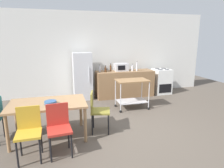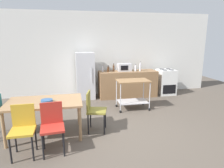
# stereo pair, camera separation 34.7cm
# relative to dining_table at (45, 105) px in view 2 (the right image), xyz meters

# --- Properties ---
(ground_plane) EXTENTS (12.00, 12.00, 0.00)m
(ground_plane) POSITION_rel_dining_table_xyz_m (1.55, -0.17, -0.67)
(ground_plane) COLOR brown
(back_wall) EXTENTS (8.40, 0.12, 2.90)m
(back_wall) POSITION_rel_dining_table_xyz_m (1.55, 3.03, 0.78)
(back_wall) COLOR silver
(back_wall) RESTS_ON ground_plane
(kitchen_counter) EXTENTS (2.00, 0.64, 0.90)m
(kitchen_counter) POSITION_rel_dining_table_xyz_m (2.45, 2.43, -0.22)
(kitchen_counter) COLOR olive
(kitchen_counter) RESTS_ON ground_plane
(dining_table) EXTENTS (1.50, 0.90, 0.75)m
(dining_table) POSITION_rel_dining_table_xyz_m (0.00, 0.00, 0.00)
(dining_table) COLOR #A37A51
(dining_table) RESTS_ON ground_plane
(chair_red) EXTENTS (0.44, 0.44, 0.89)m
(chair_red) POSITION_rel_dining_table_xyz_m (0.20, -0.65, -0.15)
(chair_red) COLOR #B72D23
(chair_red) RESTS_ON ground_plane
(chair_mustard) EXTENTS (0.41, 0.41, 0.89)m
(chair_mustard) POSITION_rel_dining_table_xyz_m (-0.28, -0.67, -0.15)
(chair_mustard) COLOR gold
(chair_mustard) RESTS_ON ground_plane
(chair_olive) EXTENTS (0.48, 0.48, 0.89)m
(chair_olive) POSITION_rel_dining_table_xyz_m (1.01, -0.01, -0.15)
(chair_olive) COLOR olive
(chair_olive) RESTS_ON ground_plane
(stove_oven) EXTENTS (0.60, 0.61, 0.92)m
(stove_oven) POSITION_rel_dining_table_xyz_m (3.90, 2.45, -0.22)
(stove_oven) COLOR white
(stove_oven) RESTS_ON ground_plane
(refrigerator) EXTENTS (0.60, 0.63, 1.55)m
(refrigerator) POSITION_rel_dining_table_xyz_m (1.00, 2.53, 0.10)
(refrigerator) COLOR silver
(refrigerator) RESTS_ON ground_plane
(kitchen_cart) EXTENTS (0.91, 0.57, 0.85)m
(kitchen_cart) POSITION_rel_dining_table_xyz_m (2.25, 1.18, -0.10)
(kitchen_cart) COLOR olive
(kitchen_cart) RESTS_ON ground_plane
(bottle_sparkling_water) EXTENTS (0.06, 0.06, 0.23)m
(bottle_sparkling_water) POSITION_rel_dining_table_xyz_m (1.58, 2.47, 0.32)
(bottle_sparkling_water) COLOR silver
(bottle_sparkling_water) RESTS_ON kitchen_counter
(bottle_soda) EXTENTS (0.08, 0.08, 0.22)m
(bottle_soda) POSITION_rel_dining_table_xyz_m (1.76, 2.39, 0.31)
(bottle_soda) COLOR #4C2D19
(bottle_soda) RESTS_ON kitchen_counter
(bottle_hot_sauce) EXTENTS (0.06, 0.06, 0.26)m
(bottle_hot_sauce) POSITION_rel_dining_table_xyz_m (1.97, 2.51, 0.34)
(bottle_hot_sauce) COLOR #4C2D19
(bottle_hot_sauce) RESTS_ON kitchen_counter
(microwave) EXTENTS (0.46, 0.35, 0.26)m
(microwave) POSITION_rel_dining_table_xyz_m (2.34, 2.49, 0.36)
(microwave) COLOR silver
(microwave) RESTS_ON kitchen_counter
(bottle_sesame_oil) EXTENTS (0.07, 0.07, 0.24)m
(bottle_sesame_oil) POSITION_rel_dining_table_xyz_m (2.71, 2.36, 0.33)
(bottle_sesame_oil) COLOR silver
(bottle_sesame_oil) RESTS_ON kitchen_counter
(bottle_vinegar) EXTENTS (0.06, 0.06, 0.33)m
(bottle_vinegar) POSITION_rel_dining_table_xyz_m (2.87, 2.36, 0.37)
(bottle_vinegar) COLOR silver
(bottle_vinegar) RESTS_ON kitchen_counter
(fruit_bowl) EXTENTS (0.23, 0.23, 0.06)m
(fruit_bowl) POSITION_rel_dining_table_xyz_m (0.06, -0.10, 0.11)
(fruit_bowl) COLOR #33598C
(fruit_bowl) RESTS_ON dining_table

